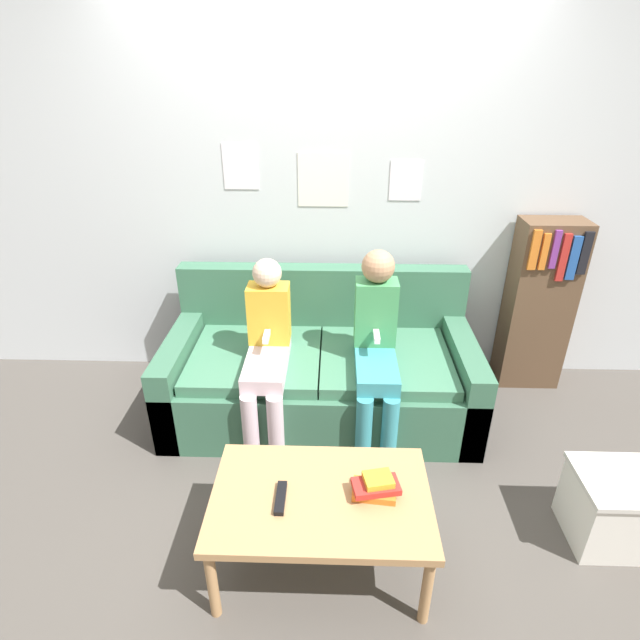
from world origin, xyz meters
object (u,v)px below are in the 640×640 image
(person_right, at_px, (376,341))
(storage_box, at_px, (615,508))
(tv_remote, at_px, (281,498))
(coffee_table, at_px, (321,503))
(couch, at_px, (321,371))
(person_left, at_px, (267,346))
(bookshelf, at_px, (538,305))

(person_right, xyz_separation_m, storage_box, (1.08, -0.77, -0.44))
(tv_remote, xyz_separation_m, storage_box, (1.53, 0.21, -0.24))
(person_right, bearing_deg, coffee_table, -106.78)
(couch, height_order, tv_remote, couch)
(coffee_table, distance_m, person_right, 1.02)
(person_left, distance_m, person_right, 0.62)
(couch, height_order, bookshelf, bookshelf)
(storage_box, bearing_deg, tv_remote, -172.23)
(storage_box, bearing_deg, coffee_table, -172.59)
(coffee_table, relative_size, person_left, 0.88)
(person_right, bearing_deg, bookshelf, 27.20)
(person_left, height_order, bookshelf, bookshelf)
(storage_box, bearing_deg, bookshelf, 88.18)
(coffee_table, xyz_separation_m, tv_remote, (-0.17, -0.03, 0.05))
(coffee_table, bearing_deg, couch, 91.77)
(tv_remote, bearing_deg, storage_box, 7.68)
(person_left, bearing_deg, person_right, 1.10)
(couch, bearing_deg, bookshelf, 14.41)
(bookshelf, xyz_separation_m, storage_box, (-0.04, -1.34, -0.40))
(bookshelf, bearing_deg, couch, -165.59)
(coffee_table, relative_size, storage_box, 2.29)
(person_left, height_order, person_right, person_right)
(person_left, bearing_deg, bookshelf, 18.65)
(couch, bearing_deg, coffee_table, -88.23)
(person_right, height_order, tv_remote, person_right)
(couch, xyz_separation_m, bookshelf, (1.44, 0.37, 0.31))
(couch, distance_m, person_left, 0.48)
(couch, relative_size, storage_box, 4.65)
(person_left, relative_size, bookshelf, 0.91)
(coffee_table, xyz_separation_m, bookshelf, (1.41, 1.52, 0.22))
(bookshelf, relative_size, storage_box, 2.88)
(person_right, distance_m, tv_remote, 1.09)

